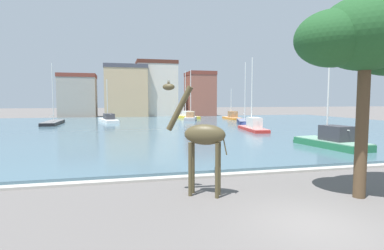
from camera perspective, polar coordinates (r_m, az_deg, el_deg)
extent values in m
plane|color=#605B59|center=(10.35, 21.47, -16.79)|extent=(300.00, 300.00, 0.00)
cube|color=#476675|center=(40.76, -5.61, -0.48)|extent=(77.47, 51.71, 0.26)
cube|color=#ADA89E|center=(15.63, 8.02, -8.99)|extent=(77.47, 0.50, 0.12)
cylinder|color=#4C4228|center=(12.05, -0.33, -8.20)|extent=(0.15, 0.15, 2.10)
cylinder|color=#4C4228|center=(12.42, 0.16, -7.81)|extent=(0.15, 0.15, 2.10)
cylinder|color=#4C4228|center=(11.82, 4.66, -8.47)|extent=(0.15, 0.15, 2.10)
cylinder|color=#4C4228|center=(12.20, 5.00, -8.06)|extent=(0.15, 0.15, 2.10)
ellipsoid|color=#4C4228|center=(11.89, 2.37, -1.78)|extent=(1.72, 1.31, 0.80)
cylinder|color=#4C4228|center=(12.08, -2.32, 3.09)|extent=(1.07, 0.73, 1.79)
ellipsoid|color=#4C4228|center=(12.23, -4.35, 7.04)|extent=(0.56, 0.47, 0.27)
cone|color=#4C4228|center=(12.18, -4.47, 8.04)|extent=(0.06, 0.06, 0.15)
cone|color=#4C4228|center=(12.30, -4.26, 8.01)|extent=(0.06, 0.06, 0.15)
cylinder|color=#4C4228|center=(11.79, 6.03, -3.49)|extent=(0.22, 0.15, 0.85)
cube|color=white|center=(51.17, -15.22, 0.64)|extent=(3.50, 8.37, 0.67)
ellipsoid|color=white|center=(54.98, -15.91, 0.89)|extent=(2.25, 3.14, 0.64)
cube|color=silver|center=(51.15, -15.22, 1.05)|extent=(3.43, 8.20, 0.06)
cube|color=#333338|center=(50.52, -15.12, 1.55)|extent=(1.88, 3.06, 0.89)
cylinder|color=silver|center=(51.66, -15.42, 4.61)|extent=(0.12, 0.12, 6.41)
cylinder|color=silver|center=(50.30, -15.08, 1.99)|extent=(0.65, 2.81, 0.08)
cube|color=navy|center=(45.70, 9.66, 0.38)|extent=(3.97, 7.29, 0.82)
ellipsoid|color=navy|center=(42.36, 10.04, 0.04)|extent=(2.34, 2.87, 0.78)
cube|color=slate|center=(45.67, 9.67, 0.93)|extent=(3.89, 7.14, 0.06)
cylinder|color=silver|center=(45.07, 9.80, 6.13)|extent=(0.12, 0.12, 8.32)
cylinder|color=silver|center=(46.33, 9.61, 2.06)|extent=(0.86, 2.38, 0.08)
cube|color=black|center=(48.85, -24.33, 0.21)|extent=(1.99, 8.19, 0.66)
ellipsoid|color=black|center=(52.66, -23.54, 0.52)|extent=(1.79, 2.87, 0.62)
cube|color=slate|center=(48.82, -24.34, 0.63)|extent=(1.95, 8.02, 0.06)
cylinder|color=silver|center=(49.34, -24.37, 5.54)|extent=(0.12, 0.12, 8.46)
cylinder|color=silver|center=(47.97, -24.56, 1.60)|extent=(0.08, 2.87, 0.08)
cube|color=red|center=(35.97, 11.17, -0.97)|extent=(2.36, 6.78, 0.57)
ellipsoid|color=red|center=(38.96, 9.69, -0.52)|extent=(1.73, 2.47, 0.54)
cube|color=#C7716E|center=(35.94, 11.17, -0.46)|extent=(2.32, 6.64, 0.06)
cube|color=silver|center=(35.43, 11.45, 0.44)|extent=(1.40, 2.43, 1.15)
cylinder|color=silver|center=(36.29, 11.02, 5.89)|extent=(0.12, 0.12, 8.04)
cylinder|color=silver|center=(35.25, 11.54, 0.85)|extent=(0.33, 2.32, 0.08)
cube|color=#939399|center=(53.08, -0.28, 0.99)|extent=(3.37, 5.55, 0.76)
ellipsoid|color=#939399|center=(55.55, -0.07, 1.15)|extent=(2.15, 2.26, 0.73)
cube|color=#B1B1B5|center=(53.06, -0.28, 1.44)|extent=(3.31, 5.44, 0.06)
cube|color=#9E7047|center=(52.64, -0.31, 1.93)|extent=(1.80, 2.14, 0.89)
cylinder|color=silver|center=(53.38, -0.24, 5.82)|extent=(0.12, 0.12, 8.19)
cylinder|color=silver|center=(52.49, -0.32, 2.35)|extent=(0.64, 1.77, 0.08)
cube|color=gold|center=(59.58, -0.99, 1.35)|extent=(3.74, 7.98, 0.69)
ellipsoid|color=gold|center=(62.91, -2.41, 1.52)|extent=(2.44, 3.05, 0.65)
cube|color=#DFCD77|center=(59.56, -0.99, 1.71)|extent=(3.67, 7.82, 0.06)
cube|color=silver|center=(59.02, -0.75, 2.16)|extent=(2.03, 2.95, 0.92)
cylinder|color=silver|center=(60.03, -1.23, 5.87)|extent=(0.12, 0.12, 8.73)
cylinder|color=silver|center=(58.83, -0.67, 2.52)|extent=(0.67, 2.65, 0.08)
cube|color=#236B42|center=(25.04, 24.31, -3.50)|extent=(2.72, 6.03, 0.74)
ellipsoid|color=#236B42|center=(27.06, 20.19, -2.80)|extent=(2.08, 2.24, 0.70)
cube|color=gray|center=(24.99, 24.34, -2.59)|extent=(2.67, 5.91, 0.06)
cube|color=#333338|center=(24.62, 25.09, -1.38)|extent=(1.67, 2.19, 1.08)
cylinder|color=silver|center=(25.13, 23.85, 3.87)|extent=(0.12, 0.12, 5.66)
cylinder|color=silver|center=(24.49, 25.36, -0.72)|extent=(0.31, 2.04, 0.08)
cube|color=orange|center=(57.31, 7.37, 1.12)|extent=(1.87, 6.27, 0.57)
ellipsoid|color=orange|center=(60.10, 6.43, 1.29)|extent=(1.60, 2.22, 0.54)
cube|color=#E2A56E|center=(57.29, 7.37, 1.43)|extent=(1.84, 6.15, 0.06)
cube|color=#9E7047|center=(56.82, 7.54, 1.99)|extent=(1.26, 2.21, 1.10)
cylinder|color=silver|center=(57.65, 7.24, 4.06)|extent=(0.12, 0.12, 5.29)
cylinder|color=silver|center=(56.66, 7.59, 2.28)|extent=(0.14, 2.18, 0.08)
cylinder|color=brown|center=(13.29, 28.88, -1.49)|extent=(0.45, 0.45, 4.88)
ellipsoid|color=#1E4C23|center=(13.46, 29.51, 14.52)|extent=(3.63, 3.63, 2.72)
ellipsoid|color=#1E4C23|center=(12.90, 24.60, 14.31)|extent=(2.79, 2.79, 2.09)
cylinder|color=#232326|center=(15.11, 4.66, -8.69)|extent=(0.24, 0.24, 0.50)
cube|color=gray|center=(70.78, -20.32, 4.74)|extent=(7.54, 6.74, 8.49)
cube|color=brown|center=(70.97, -20.43, 8.49)|extent=(7.69, 6.87, 0.80)
cube|color=tan|center=(68.17, -12.12, 5.74)|extent=(8.82, 7.06, 10.40)
cube|color=#42424C|center=(68.52, -12.20, 10.42)|extent=(9.00, 7.20, 0.80)
cube|color=beige|center=(70.04, -6.60, 6.26)|extent=(8.68, 7.14, 11.57)
cube|color=#51281E|center=(70.50, -6.65, 11.29)|extent=(8.85, 7.29, 0.80)
cube|color=#8E5142|center=(70.89, 1.46, 5.35)|extent=(5.77, 7.50, 9.31)
cube|color=brown|center=(71.13, 1.47, 9.43)|extent=(5.88, 7.65, 0.80)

